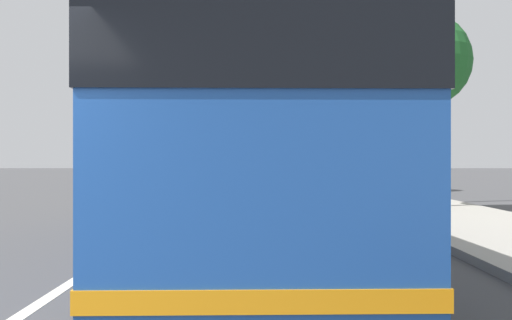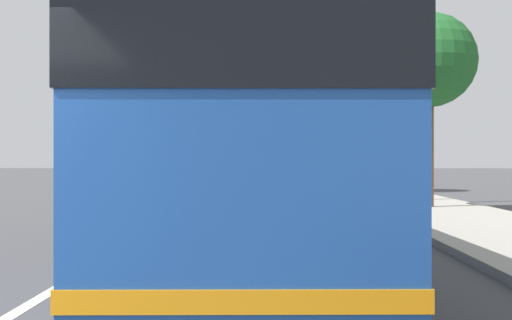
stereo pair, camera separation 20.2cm
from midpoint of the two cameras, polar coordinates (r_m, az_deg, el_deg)
sidewalk_curb at (r=13.75m, az=21.69°, el=-6.03°), size 110.00×3.60×0.14m
lane_divider_line at (r=13.13m, az=-9.41°, el=-6.60°), size 110.00×0.16×0.01m
coach_bus at (r=10.22m, az=-0.21°, el=2.74°), size 12.35×2.87×3.49m
car_oncoming at (r=46.85m, az=1.82°, el=-0.95°), size 4.47×1.95×1.49m
car_far_distant at (r=27.99m, az=0.33°, el=-1.56°), size 4.51×1.99×1.58m
car_side_street at (r=52.62m, az=1.17°, el=-0.87°), size 4.44×2.10×1.45m
roadside_tree_mid_block at (r=19.53m, az=15.59°, el=8.55°), size 2.77×2.77×5.83m
roadside_tree_far_block at (r=30.50m, az=9.47°, el=6.47°), size 3.37×3.37×6.65m
utility_pole at (r=22.71m, az=14.97°, el=4.05°), size 0.22×0.22×6.23m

